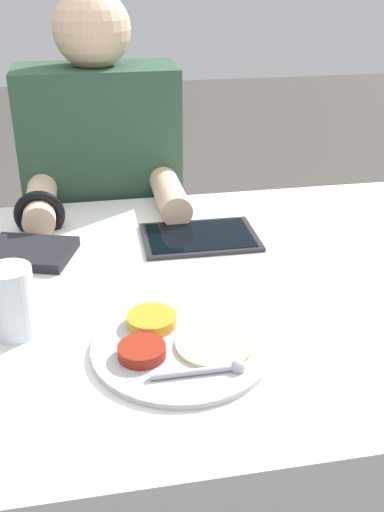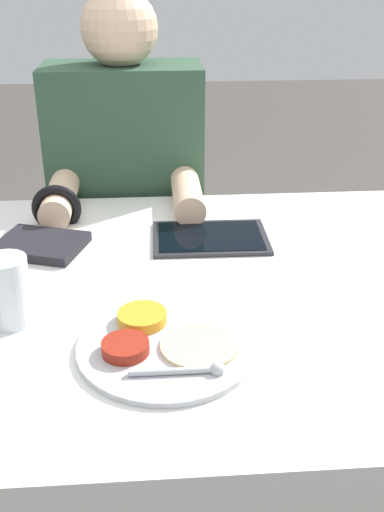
% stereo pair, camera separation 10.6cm
% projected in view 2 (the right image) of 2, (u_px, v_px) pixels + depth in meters
% --- Properties ---
extents(dining_table, '(1.29, 0.90, 0.75)m').
position_uv_depth(dining_table, '(200.00, 439.00, 1.26)').
color(dining_table, silver).
rests_on(dining_table, ground_plane).
extents(thali_tray, '(0.28, 0.28, 0.03)m').
position_uv_depth(thali_tray, '(164.00, 343.00, 0.91)').
color(thali_tray, '#B7BABF').
rests_on(thali_tray, dining_table).
extents(red_notebook, '(0.20, 0.18, 0.02)m').
position_uv_depth(red_notebook, '(41.00, 245.00, 1.22)').
color(red_notebook, silver).
rests_on(red_notebook, dining_table).
extents(tablet_device, '(0.24, 0.17, 0.01)m').
position_uv_depth(tablet_device, '(210.00, 238.00, 1.26)').
color(tablet_device, '#28282D').
rests_on(tablet_device, dining_table).
extents(person_diner, '(0.40, 0.43, 1.23)m').
position_uv_depth(person_diner, '(130.00, 241.00, 1.67)').
color(person_diner, black).
rests_on(person_diner, ground_plane).
extents(drinking_glass, '(0.07, 0.07, 0.12)m').
position_uv_depth(drinking_glass, '(8.00, 291.00, 0.96)').
color(drinking_glass, silver).
rests_on(drinking_glass, dining_table).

